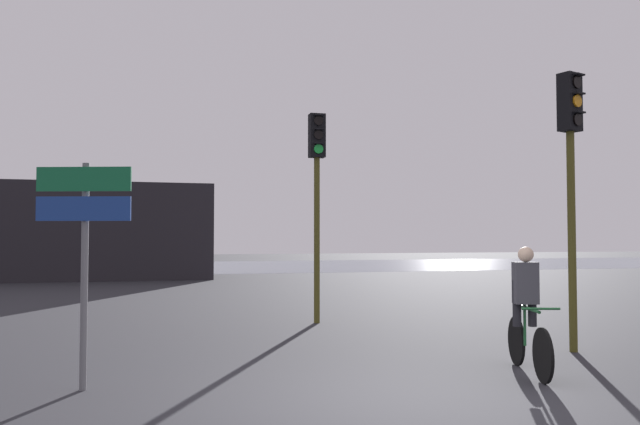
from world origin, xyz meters
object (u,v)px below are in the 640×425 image
Objects in this scene: distant_building at (32,232)px; traffic_light_near_right at (571,157)px; cyclist at (527,309)px; traffic_light_center at (317,177)px; direction_sign_post at (84,233)px.

traffic_light_near_right is (11.25, -19.67, 0.99)m from distant_building.
traffic_light_near_right is 2.87m from cyclist.
traffic_light_center is 1.00× the size of traffic_light_near_right.
distant_building is 20.80m from direction_sign_post.
traffic_light_center is 5.83m from cyclist.
traffic_light_near_right is (3.00, -4.09, -0.01)m from traffic_light_center.
distant_building reaches higher than direction_sign_post.
traffic_light_near_right reaches higher than cyclist.
distant_building is 22.68m from traffic_light_near_right.
direction_sign_post is (-6.97, -0.69, -1.19)m from traffic_light_near_right.
traffic_light_center is 5.07m from traffic_light_near_right.
cyclist is (-1.52, -1.12, -2.16)m from traffic_light_near_right.
direction_sign_post is at bearing -12.80° from traffic_light_near_right.
traffic_light_center is at bearing -62.12° from distant_building.
distant_building is 3.41× the size of traffic_light_center.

